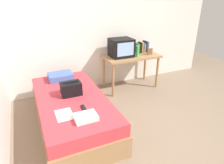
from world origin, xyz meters
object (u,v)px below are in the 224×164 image
object	(u,v)px
water_bottle	(137,51)
bed	(72,111)
tv	(121,48)
folded_towel	(86,117)
picture_frame	(150,52)
pillow	(61,76)
book_row	(142,47)
remote_dark	(84,108)
handbag	(71,89)
magazine	(64,115)
remote_silver	(62,94)
desk	(131,60)

from	to	relation	value
water_bottle	bed	bearing A→B (deg)	-155.01
tv	folded_towel	xyz separation A→B (m)	(-1.24, -1.52, -0.38)
bed	picture_frame	size ratio (longest dim) A/B	15.20
bed	pillow	bearing A→B (deg)	90.43
book_row	folded_towel	bearing A→B (deg)	-137.88
bed	remote_dark	size ratio (longest dim) A/B	12.82
handbag	magazine	xyz separation A→B (m)	(-0.22, -0.51, -0.10)
book_row	folded_towel	world-z (taller)	book_row
remote_dark	magazine	bearing A→B (deg)	-170.67
book_row	remote_silver	size ratio (longest dim) A/B	1.89
desk	remote_dark	bearing A→B (deg)	-138.47
tv	pillow	world-z (taller)	tv
picture_frame	remote_dark	world-z (taller)	picture_frame
book_row	remote_dark	distance (m)	2.25
handbag	remote_dark	world-z (taller)	handbag
remote_silver	tv	bearing A→B (deg)	28.51
pillow	remote_silver	xyz separation A→B (m)	(-0.10, -0.61, -0.04)
bed	folded_towel	size ratio (longest dim) A/B	7.14
magazine	folded_towel	bearing A→B (deg)	-41.84
pillow	remote_dark	world-z (taller)	pillow
water_bottle	magazine	size ratio (longest dim) A/B	0.76
remote_silver	bed	bearing A→B (deg)	-50.70
book_row	remote_dark	world-z (taller)	book_row
desk	water_bottle	distance (m)	0.25
remote_dark	remote_silver	world-z (taller)	same
tv	handbag	size ratio (longest dim) A/B	1.47
water_bottle	handbag	xyz separation A→B (m)	(-1.54, -0.66, -0.24)
tv	picture_frame	world-z (taller)	tv
tv	book_row	bearing A→B (deg)	10.42
picture_frame	remote_dark	distance (m)	2.14
magazine	handbag	bearing A→B (deg)	66.88
book_row	desk	bearing A→B (deg)	-159.15
pillow	magazine	xyz separation A→B (m)	(-0.19, -1.19, -0.05)
magazine	folded_towel	xyz separation A→B (m)	(0.22, -0.20, 0.02)
magazine	pillow	bearing A→B (deg)	81.01
tv	bed	bearing A→B (deg)	-145.51
tv	book_row	distance (m)	0.57
magazine	folded_towel	distance (m)	0.30
desk	book_row	size ratio (longest dim) A/B	4.26
magazine	folded_towel	world-z (taller)	folded_towel
desk	picture_frame	size ratio (longest dim) A/B	8.82
remote_dark	picture_frame	bearing A→B (deg)	32.38
book_row	bed	bearing A→B (deg)	-151.91
pillow	folded_towel	xyz separation A→B (m)	(0.03, -1.39, -0.02)
desk	book_row	bearing A→B (deg)	20.85
water_bottle	handbag	bearing A→B (deg)	-156.66
remote_silver	remote_dark	bearing A→B (deg)	-71.36
water_bottle	pillow	size ratio (longest dim) A/B	0.53
handbag	remote_dark	xyz separation A→B (m)	(0.05, -0.47, -0.09)
picture_frame	bed	bearing A→B (deg)	-158.61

